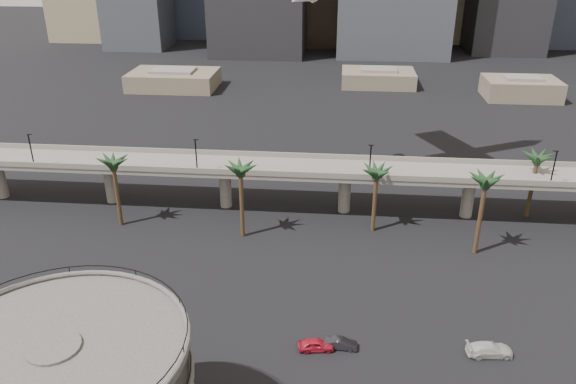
# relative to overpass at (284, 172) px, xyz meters

# --- Properties ---
(overpass) EXTENTS (130.00, 9.30, 14.70)m
(overpass) POSITION_rel_overpass_xyz_m (0.00, 0.00, 0.00)
(overpass) COLOR slate
(overpass) RESTS_ON ground
(palm_trees) EXTENTS (76.40, 18.40, 14.00)m
(palm_trees) POSITION_rel_overpass_xyz_m (11.58, -7.82, 3.96)
(palm_trees) COLOR #46311E
(palm_trees) RESTS_ON ground
(low_buildings) EXTENTS (135.00, 27.50, 6.80)m
(low_buildings) POSITION_rel_overpass_xyz_m (6.89, 87.30, -4.48)
(low_buildings) COLOR #685A4D
(low_buildings) RESTS_ON ground
(car_a) EXTENTS (4.68, 2.41, 1.52)m
(car_a) POSITION_rel_overpass_xyz_m (7.71, -38.44, -6.58)
(car_a) COLOR red
(car_a) RESTS_ON ground
(car_b) EXTENTS (4.12, 1.66, 1.33)m
(car_b) POSITION_rel_overpass_xyz_m (10.77, -37.82, -6.68)
(car_b) COLOR #222127
(car_b) RESTS_ON ground
(car_c) EXTENTS (5.81, 2.86, 1.63)m
(car_c) POSITION_rel_overpass_xyz_m (28.74, -37.41, -6.53)
(car_c) COLOR silver
(car_c) RESTS_ON ground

